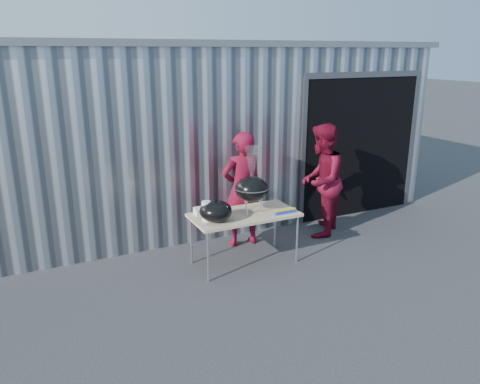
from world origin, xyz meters
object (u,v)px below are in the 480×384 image
folding_table (244,216)px  kettle_grill (252,184)px  person_cook (242,190)px  person_bystander (321,180)px

folding_table → kettle_grill: size_ratio=1.58×
folding_table → person_cook: size_ratio=0.84×
person_cook → person_bystander: size_ratio=0.97×
kettle_grill → person_bystander: bearing=16.3°
folding_table → person_bystander: person_bystander is taller
folding_table → kettle_grill: 0.47m
person_cook → person_bystander: 1.36m
folding_table → person_bystander: (1.62, 0.45, 0.22)m
kettle_grill → person_cook: bearing=75.6°
kettle_grill → person_cook: size_ratio=0.53×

